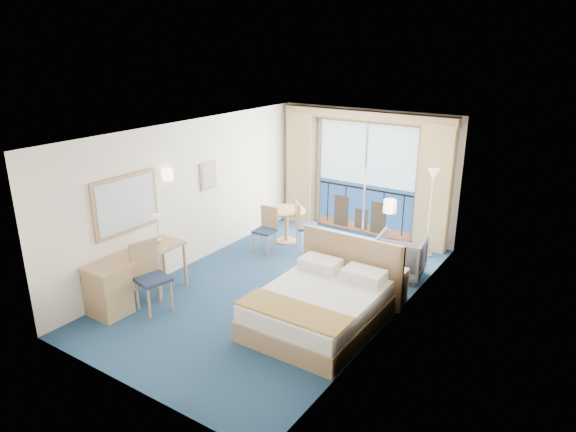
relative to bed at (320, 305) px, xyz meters
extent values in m
plane|color=navy|center=(-1.17, 0.69, -0.31)|extent=(6.50, 6.50, 0.00)
cube|color=white|center=(-1.17, 3.95, 1.04)|extent=(4.00, 0.02, 2.70)
cube|color=white|center=(-1.17, -2.57, 1.04)|extent=(4.00, 0.02, 2.70)
cube|color=white|center=(-3.18, 0.69, 1.04)|extent=(0.02, 6.50, 2.70)
cube|color=white|center=(0.84, 0.69, 1.04)|extent=(0.02, 6.50, 2.70)
cube|color=white|center=(-1.17, 0.69, 2.40)|extent=(4.00, 6.50, 0.02)
cube|color=navy|center=(-1.17, 3.91, 0.25)|extent=(2.20, 0.02, 1.08)
cube|color=#C2E1FF|center=(-1.17, 3.91, 1.45)|extent=(2.20, 0.02, 1.32)
cube|color=#A05431|center=(-1.17, 3.90, -0.21)|extent=(2.20, 0.02, 0.20)
cube|color=black|center=(-1.17, 3.90, 0.69)|extent=(2.20, 0.02, 0.04)
cube|color=tan|center=(-1.17, 3.90, 2.15)|extent=(2.36, 0.03, 0.12)
cube|color=tan|center=(-2.32, 3.90, 0.89)|extent=(0.06, 0.03, 2.40)
cube|color=tan|center=(-0.02, 3.90, 0.89)|extent=(0.06, 0.03, 2.40)
cube|color=silver|center=(-1.17, 3.89, 0.89)|extent=(0.05, 0.02, 2.40)
cube|color=#372719|center=(-0.82, 3.90, 0.09)|extent=(0.35, 0.02, 0.70)
cube|color=#372719|center=(-1.72, 3.90, 0.09)|extent=(0.35, 0.02, 0.70)
cube|color=#372719|center=(-1.22, 3.90, -0.01)|extent=(0.30, 0.02, 0.45)
cube|color=black|center=(-2.07, 3.90, 0.24)|extent=(0.02, 0.01, 0.90)
cube|color=black|center=(-1.62, 3.90, 0.24)|extent=(0.03, 0.01, 0.90)
cube|color=black|center=(-1.17, 3.90, 0.24)|extent=(0.03, 0.01, 0.90)
cube|color=black|center=(-0.72, 3.90, 0.24)|extent=(0.03, 0.01, 0.90)
cube|color=black|center=(-0.27, 3.90, 0.24)|extent=(0.02, 0.01, 0.90)
cube|color=tan|center=(-2.72, 3.76, 0.96)|extent=(0.65, 0.22, 2.55)
cube|color=tan|center=(0.38, 3.76, 0.96)|extent=(0.65, 0.22, 2.55)
cube|color=tan|center=(-1.17, 3.79, 2.27)|extent=(3.80, 0.25, 0.18)
cube|color=tan|center=(-3.15, -0.81, 1.24)|extent=(0.04, 1.25, 0.95)
cube|color=#ABB4BE|center=(-3.13, -0.81, 1.24)|extent=(0.01, 1.12, 0.82)
cube|color=tan|center=(-3.15, 1.14, 1.29)|extent=(0.03, 0.42, 0.52)
cube|color=gray|center=(-3.13, 1.14, 1.29)|extent=(0.01, 0.34, 0.44)
cylinder|color=#FEE2B2|center=(-3.11, 0.09, 1.54)|extent=(0.18, 0.18, 0.18)
cylinder|color=#FEE2B2|center=(0.77, 0.54, 1.54)|extent=(0.18, 0.18, 0.18)
cube|color=tan|center=(0.00, -0.09, -0.16)|extent=(1.61, 2.02, 0.30)
cube|color=white|center=(0.00, -0.09, 0.12)|extent=(1.55, 1.96, 0.25)
cube|color=#B79B47|center=(0.00, -0.74, 0.26)|extent=(1.59, 0.55, 0.03)
cube|color=white|center=(-0.38, 0.64, 0.33)|extent=(0.63, 0.40, 0.18)
cube|color=white|center=(0.38, 0.64, 0.33)|extent=(0.63, 0.40, 0.18)
cube|color=tan|center=(0.00, 0.97, 0.24)|extent=(1.77, 0.06, 1.11)
cube|color=#9D8253|center=(0.59, 1.27, -0.03)|extent=(0.43, 0.41, 0.56)
cube|color=white|center=(0.61, 1.22, 0.29)|extent=(0.22, 0.19, 0.08)
imported|color=#434952|center=(0.34, 2.26, 0.07)|extent=(0.94, 0.96, 0.77)
cylinder|color=silver|center=(0.44, 3.42, -0.29)|extent=(0.24, 0.24, 0.03)
cylinder|color=silver|center=(0.44, 3.42, 0.51)|extent=(0.03, 0.03, 1.65)
cone|color=#F4E8CF|center=(0.44, 3.42, 1.34)|extent=(0.22, 0.22, 0.20)
cube|color=tan|center=(-2.87, -0.95, 0.47)|extent=(0.59, 1.71, 0.04)
cube|color=#9D8253|center=(-2.87, -1.54, 0.07)|extent=(0.55, 0.51, 0.76)
cylinder|color=tan|center=(-3.13, -0.74, 0.07)|extent=(0.05, 0.05, 0.76)
cylinder|color=tan|center=(-2.61, -0.74, 0.07)|extent=(0.05, 0.05, 0.76)
cylinder|color=tan|center=(-3.13, -0.15, 0.07)|extent=(0.05, 0.05, 0.76)
cylinder|color=tan|center=(-2.61, -0.15, 0.07)|extent=(0.05, 0.05, 0.76)
cube|color=#202D4C|center=(-2.39, -1.06, 0.21)|extent=(0.57, 0.57, 0.06)
cube|color=tan|center=(-2.61, -1.01, 0.50)|extent=(0.15, 0.47, 0.56)
cylinder|color=tan|center=(-2.25, -1.29, -0.06)|extent=(0.04, 0.04, 0.50)
cylinder|color=tan|center=(-2.16, -0.92, -0.06)|extent=(0.04, 0.04, 0.50)
cylinder|color=tan|center=(-2.62, -1.20, -0.06)|extent=(0.04, 0.04, 0.50)
cylinder|color=tan|center=(-2.53, -0.83, -0.06)|extent=(0.04, 0.04, 0.50)
cube|color=black|center=(-2.90, -0.82, 0.51)|extent=(0.40, 0.33, 0.03)
cylinder|color=silver|center=(-2.95, -0.38, 0.52)|extent=(0.12, 0.12, 0.02)
cylinder|color=silver|center=(-2.95, -0.38, 0.72)|extent=(0.02, 0.02, 0.42)
cone|color=#F4E8CF|center=(-2.95, -0.38, 0.93)|extent=(0.11, 0.11, 0.10)
cylinder|color=tan|center=(-2.28, 2.50, 0.38)|extent=(0.79, 0.79, 0.04)
cylinder|color=tan|center=(-2.28, 2.50, 0.03)|extent=(0.08, 0.08, 0.69)
cylinder|color=tan|center=(-2.28, 2.50, -0.30)|extent=(0.43, 0.43, 0.03)
cube|color=#202D4C|center=(-1.71, 2.41, 0.17)|extent=(0.60, 0.60, 0.05)
cube|color=tan|center=(-1.86, 2.27, 0.43)|extent=(0.32, 0.34, 0.51)
cylinder|color=tan|center=(-1.46, 2.39, -0.08)|extent=(0.04, 0.04, 0.46)
cylinder|color=tan|center=(-1.70, 2.65, -0.08)|extent=(0.04, 0.04, 0.46)
cylinder|color=tan|center=(-1.72, 2.16, -0.08)|extent=(0.04, 0.04, 0.46)
cylinder|color=tan|center=(-1.95, 2.42, -0.08)|extent=(0.04, 0.04, 0.46)
cube|color=#202D4C|center=(-2.34, 1.82, 0.12)|extent=(0.41, 0.41, 0.05)
cube|color=tan|center=(-2.35, 2.00, 0.36)|extent=(0.39, 0.06, 0.46)
cylinder|color=tan|center=(-2.49, 1.65, -0.10)|extent=(0.03, 0.03, 0.41)
cylinder|color=tan|center=(-2.18, 1.67, -0.10)|extent=(0.03, 0.03, 0.41)
cylinder|color=tan|center=(-2.51, 1.96, -0.10)|extent=(0.03, 0.03, 0.41)
cylinder|color=tan|center=(-2.20, 1.98, -0.10)|extent=(0.03, 0.03, 0.41)
camera|label=1|loc=(3.33, -5.89, 3.72)|focal=32.00mm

